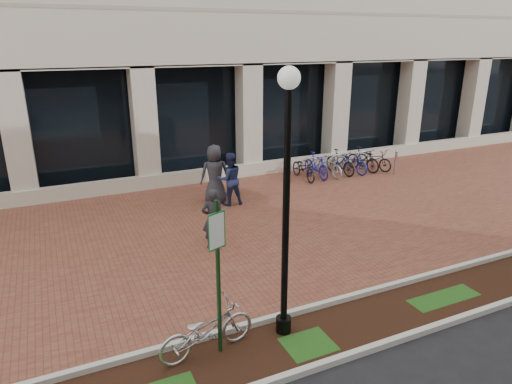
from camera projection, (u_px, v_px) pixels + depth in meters
name	position (u px, v px, depth m)	size (l,w,h in m)	color
ground	(255.00, 224.00, 13.21)	(120.00, 120.00, 0.00)	black
brick_plaza	(255.00, 224.00, 13.21)	(40.00, 9.00, 0.01)	brown
planting_strip	(370.00, 320.00, 8.70)	(40.00, 1.50, 0.01)	black
curb_plaza_side	(347.00, 298.00, 9.32)	(40.00, 0.12, 0.12)	beige
curb_street_side	(397.00, 340.00, 8.04)	(40.00, 0.12, 0.12)	beige
parking_sign	(218.00, 261.00, 7.26)	(0.34, 0.07, 2.77)	#163D1D
lamppost	(286.00, 195.00, 7.51)	(0.36, 0.36, 4.72)	black
locked_bicycle	(207.00, 330.00, 7.66)	(0.61, 1.74, 0.92)	#B7B7BC
pedestrian_left	(213.00, 219.00, 11.47)	(0.58, 0.38, 1.59)	#252529
pedestrian_mid	(230.00, 179.00, 14.46)	(0.84, 0.65, 1.72)	navy
pedestrian_right	(215.00, 174.00, 14.59)	(0.94, 0.61, 1.93)	#2C2C32
bollard	(396.00, 162.00, 17.75)	(0.12, 0.12, 1.00)	#B6B6BB
bike_rack_cluster	(340.00, 163.00, 17.89)	(4.12, 1.75, 0.97)	black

